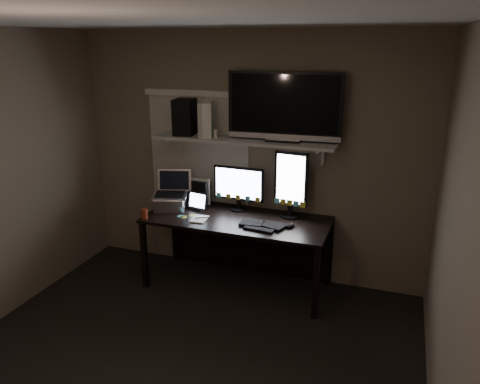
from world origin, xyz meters
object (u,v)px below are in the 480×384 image
at_px(tablet, 198,201).
at_px(laptop, 170,191).
at_px(desk, 241,230).
at_px(mouse, 290,225).
at_px(game_console, 208,119).
at_px(speaker, 185,117).
at_px(keyboard, 262,225).
at_px(cup, 144,214).
at_px(monitor_portrait, 291,184).
at_px(tv, 285,107).
at_px(monitor_landscape, 239,188).

height_order(tablet, laptop, laptop).
bearing_deg(desk, mouse, -17.72).
relative_size(desk, mouse, 16.59).
bearing_deg(game_console, speaker, 166.10).
distance_m(desk, speaker, 1.27).
distance_m(keyboard, speaker, 1.33).
bearing_deg(cup, speaker, 65.85).
relative_size(desk, monitor_portrait, 2.70).
height_order(laptop, game_console, game_console).
distance_m(mouse, tv, 1.10).
relative_size(desk, monitor_landscape, 3.40).
height_order(keyboard, speaker, speaker).
height_order(tv, speaker, tv).
height_order(keyboard, cup, cup).
distance_m(laptop, cup, 0.37).
height_order(monitor_landscape, tablet, monitor_landscape).
bearing_deg(tablet, game_console, 74.62).
bearing_deg(game_console, mouse, -33.86).
height_order(monitor_landscape, mouse, monitor_landscape).
distance_m(monitor_landscape, keyboard, 0.54).
bearing_deg(mouse, laptop, -167.81).
distance_m(monitor_portrait, cup, 1.46).
height_order(monitor_landscape, monitor_portrait, monitor_portrait).
relative_size(monitor_landscape, monitor_portrait, 0.80).
relative_size(desk, cup, 18.31).
relative_size(tablet, speaker, 0.63).
xyz_separation_m(desk, keyboard, (0.29, -0.23, 0.19)).
bearing_deg(keyboard, monitor_landscape, 143.22).
relative_size(monitor_portrait, speaker, 1.88).
height_order(monitor_landscape, game_console, game_console).
xyz_separation_m(monitor_landscape, game_console, (-0.32, -0.01, 0.69)).
bearing_deg(speaker, monitor_portrait, -7.14).
bearing_deg(keyboard, monitor_portrait, 67.08).
distance_m(keyboard, cup, 1.16).
bearing_deg(keyboard, speaker, 167.93).
xyz_separation_m(mouse, tablet, (-1.00, 0.14, 0.08)).
height_order(mouse, cup, cup).
distance_m(monitor_landscape, laptop, 0.70).
distance_m(keyboard, tablet, 0.77).
distance_m(mouse, cup, 1.42).
bearing_deg(desk, cup, -153.62).
xyz_separation_m(monitor_portrait, tablet, (-0.93, -0.13, -0.24)).
bearing_deg(mouse, monitor_landscape, 170.21).
distance_m(laptop, speaker, 0.77).
height_order(laptop, tv, tv).
xyz_separation_m(mouse, game_console, (-0.93, 0.27, 0.90)).
bearing_deg(monitor_portrait, speaker, -172.50).
relative_size(keyboard, speaker, 1.23).
distance_m(tablet, tv, 1.29).
height_order(monitor_portrait, mouse, monitor_portrait).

